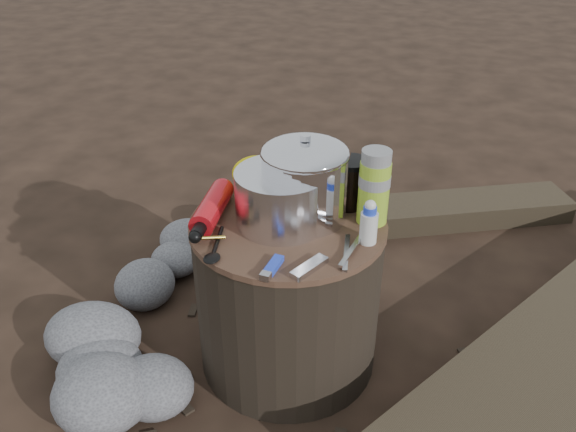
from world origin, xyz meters
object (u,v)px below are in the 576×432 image
(thermos, at_px, (374,187))
(travel_mug, at_px, (350,183))
(fuel_bottle, at_px, (212,207))
(camping_pot, at_px, (305,179))
(stump, at_px, (288,293))

(thermos, xyz_separation_m, travel_mug, (-0.07, 0.06, -0.03))
(fuel_bottle, bearing_deg, camping_pot, 11.77)
(camping_pot, height_order, thermos, camping_pot)
(camping_pot, xyz_separation_m, fuel_bottle, (-0.22, -0.08, -0.08))
(camping_pot, height_order, travel_mug, camping_pot)
(stump, distance_m, thermos, 0.39)
(stump, relative_size, thermos, 2.59)
(travel_mug, bearing_deg, fuel_bottle, -151.42)
(camping_pot, bearing_deg, stump, -130.35)
(travel_mug, bearing_deg, stump, -134.20)
(thermos, bearing_deg, travel_mug, 139.87)
(thermos, distance_m, travel_mug, 0.10)
(stump, xyz_separation_m, travel_mug, (0.13, 0.13, 0.30))
(camping_pot, height_order, fuel_bottle, camping_pot)
(fuel_bottle, xyz_separation_m, thermos, (0.39, 0.11, 0.07))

